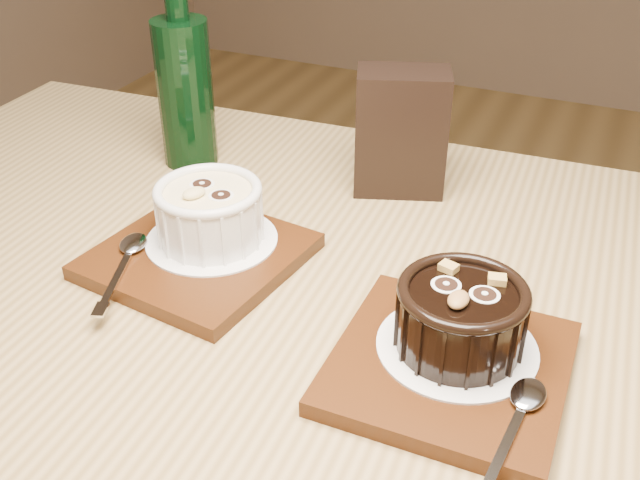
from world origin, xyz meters
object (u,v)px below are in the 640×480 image
Objects in this scene: ramekin_white at (209,211)px; green_bottle at (185,87)px; table at (315,390)px; tray_right at (449,367)px; condiment_stand at (401,132)px; ramekin_dark at (461,314)px; tray_left at (198,256)px.

green_bottle is at bearing 151.22° from ramekin_white.
tray_right is at bearing -11.62° from table.
condiment_stand is at bearing 82.54° from ramekin_white.
ramekin_dark is (0.26, -0.06, -0.00)m from ramekin_white.
green_bottle is (-0.40, 0.23, 0.05)m from ramekin_dark.
green_bottle is (-0.40, 0.25, 0.09)m from tray_right.
table is 0.39m from green_bottle.
tray_left is 0.25m from green_bottle.
tray_right is at bearing -63.82° from condiment_stand.
table is at bearing 168.38° from tray_right.
tray_left is 1.74× the size of ramekin_dark.
condiment_stand is at bearing 7.71° from green_bottle.
tray_left is 0.27m from tray_right.
green_bottle reaches higher than table.
tray_left is 1.72× the size of ramekin_white.
tray_right is (0.26, -0.08, -0.04)m from ramekin_white.
ramekin_dark is (0.27, -0.04, 0.04)m from tray_left.
condiment_stand reaches higher than ramekin_white.
tray_left is at bearing 172.99° from ramekin_dark.
green_bottle reaches higher than ramekin_white.
green_bottle reaches higher than tray_right.
table is at bearing -12.47° from tray_left.
condiment_stand is 0.26m from green_bottle.
ramekin_white is 0.43× the size of green_bottle.
condiment_stand reaches higher than tray_right.
green_bottle is (-0.13, 0.17, 0.05)m from ramekin_white.
table is 6.85× the size of tray_left.
table is 8.81× the size of condiment_stand.
table is 11.82× the size of ramekin_white.
green_bottle is (-0.26, -0.03, 0.02)m from condiment_stand.
condiment_stand is at bearing 92.15° from table.
condiment_stand is at bearing 60.50° from tray_left.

